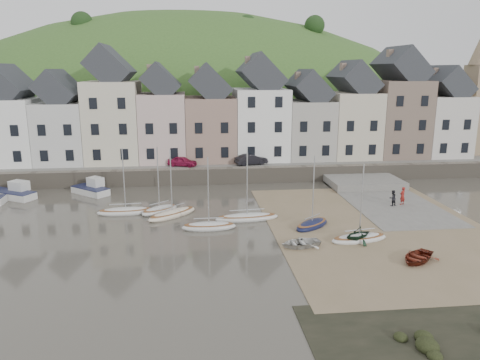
{
  "coord_description": "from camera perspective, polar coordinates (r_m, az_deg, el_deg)",
  "views": [
    {
      "loc": [
        -4.41,
        -34.78,
        12.93
      ],
      "look_at": [
        0.0,
        6.0,
        3.0
      ],
      "focal_mm": 34.32,
      "sensor_mm": 36.0,
      "label": 1
    }
  ],
  "objects": [
    {
      "name": "person_red",
      "position": [
        47.15,
        19.55,
        -1.86
      ],
      "size": [
        0.76,
        0.66,
        1.75
      ],
      "primitive_type": "imported",
      "rotation": [
        0.0,
        0.0,
        3.62
      ],
      "color": "maroon",
      "rests_on": "slipway"
    },
    {
      "name": "ground",
      "position": [
        37.37,
        0.99,
        -6.64
      ],
      "size": [
        160.0,
        160.0,
        0.0
      ],
      "primitive_type": "plane",
      "color": "#433F34",
      "rests_on": "ground"
    },
    {
      "name": "sailboat_1",
      "position": [
        43.13,
        -9.97,
        -3.68
      ],
      "size": [
        3.89,
        3.51,
        6.32
      ],
      "color": "silver",
      "rests_on": "ground"
    },
    {
      "name": "sailboat_0",
      "position": [
        43.42,
        -14.01,
        -3.78
      ],
      "size": [
        5.27,
        1.83,
        6.32
      ],
      "color": "silver",
      "rests_on": "ground"
    },
    {
      "name": "rowboat_red",
      "position": [
        34.15,
        21.17,
        -8.91
      ],
      "size": [
        3.88,
        3.73,
        0.65
      ],
      "primitive_type": "imported",
      "rotation": [
        0.0,
        0.0,
        -0.9
      ],
      "color": "maroon",
      "rests_on": "beach"
    },
    {
      "name": "rowboat_green",
      "position": [
        36.3,
        14.48,
        -6.55
      ],
      "size": [
        3.06,
        2.9,
        1.26
      ],
      "primitive_type": "imported",
      "rotation": [
        0.0,
        0.0,
        -1.13
      ],
      "color": "black",
      "rests_on": "beach"
    },
    {
      "name": "quay_land",
      "position": [
        68.03,
        -2.36,
        3.28
      ],
      "size": [
        90.0,
        30.0,
        1.5
      ],
      "primitive_type": "cube",
      "color": "#3A5E25",
      "rests_on": "ground"
    },
    {
      "name": "sailboat_4",
      "position": [
        40.43,
        0.88,
        -4.66
      ],
      "size": [
        5.74,
        1.97,
        6.32
      ],
      "color": "silver",
      "rests_on": "ground"
    },
    {
      "name": "sailboat_6",
      "position": [
        36.75,
        14.59,
        -7.02
      ],
      "size": [
        4.82,
        2.27,
        6.32
      ],
      "color": "silver",
      "rests_on": "ground"
    },
    {
      "name": "hillside",
      "position": [
        99.7,
        -6.22,
        -4.54
      ],
      "size": [
        134.4,
        84.0,
        84.0
      ],
      "color": "#3A5E25",
      "rests_on": "ground"
    },
    {
      "name": "shore_rocks",
      "position": [
        26.86,
        26.21,
        -16.4
      ],
      "size": [
        14.0,
        6.0,
        0.77
      ],
      "color": "black",
      "rests_on": "ground"
    },
    {
      "name": "sailboat_3",
      "position": [
        38.31,
        -3.89,
        -5.73
      ],
      "size": [
        4.53,
        1.55,
        6.32
      ],
      "color": "silver",
      "rests_on": "ground"
    },
    {
      "name": "quay_street",
      "position": [
        56.61,
        -1.58,
        2.01
      ],
      "size": [
        70.0,
        7.0,
        0.1
      ],
      "primitive_type": "cube",
      "color": "slate",
      "rests_on": "quay_land"
    },
    {
      "name": "rowboat_white",
      "position": [
        34.7,
        7.51,
        -7.73
      ],
      "size": [
        3.39,
        2.69,
        0.63
      ],
      "primitive_type": "imported",
      "rotation": [
        0.0,
        0.0,
        -1.39
      ],
      "color": "silver",
      "rests_on": "beach"
    },
    {
      "name": "sailboat_5",
      "position": [
        39.1,
        8.94,
        -5.46
      ],
      "size": [
        3.96,
        3.68,
        6.32
      ],
      "color": "#121739",
      "rests_on": "ground"
    },
    {
      "name": "townhouse_terrace",
      "position": [
        59.37,
        -0.18,
        8.19
      ],
      "size": [
        61.05,
        8.0,
        13.93
      ],
      "color": "white",
      "rests_on": "quay_land"
    },
    {
      "name": "motorboat_0",
      "position": [
        52.69,
        -26.35,
        -1.39
      ],
      "size": [
        5.48,
        4.09,
        1.7
      ],
      "color": "silver",
      "rests_on": "ground"
    },
    {
      "name": "sailboat_2",
      "position": [
        41.85,
        -8.42,
        -4.17
      ],
      "size": [
        4.93,
        4.49,
        6.32
      ],
      "color": "beige",
      "rests_on": "ground"
    },
    {
      "name": "car_right",
      "position": [
        55.8,
        1.41,
        2.57
      ],
      "size": [
        4.19,
        2.45,
        1.31
      ],
      "primitive_type": "imported",
      "rotation": [
        0.0,
        0.0,
        1.86
      ],
      "color": "black",
      "rests_on": "quay_street"
    },
    {
      "name": "motorboat_2",
      "position": [
        51.28,
        -17.96,
        -1.0
      ],
      "size": [
        4.44,
        4.2,
        1.7
      ],
      "color": "silver",
      "rests_on": "ground"
    },
    {
      "name": "car_left",
      "position": [
        55.35,
        -7.18,
        2.32
      ],
      "size": [
        3.76,
        2.51,
        1.19
      ],
      "primitive_type": "imported",
      "rotation": [
        0.0,
        0.0,
        1.22
      ],
      "color": "#9A1640",
      "rests_on": "quay_street"
    },
    {
      "name": "seawall",
      "position": [
        53.35,
        -1.27,
        0.57
      ],
      "size": [
        70.0,
        1.2,
        1.8
      ],
      "primitive_type": "cube",
      "color": "slate",
      "rests_on": "ground"
    },
    {
      "name": "beach",
      "position": [
        40.17,
        16.84,
        -5.73
      ],
      "size": [
        18.0,
        26.0,
        0.06
      ],
      "primitive_type": "cube",
      "color": "#7C6A4C",
      "rests_on": "ground"
    },
    {
      "name": "slipway",
      "position": [
        48.71,
        17.58,
        -2.37
      ],
      "size": [
        8.0,
        18.0,
        0.12
      ],
      "primitive_type": "cube",
      "color": "slate",
      "rests_on": "ground"
    },
    {
      "name": "person_dark",
      "position": [
        46.43,
        18.44,
        -2.14
      ],
      "size": [
        0.91,
        0.81,
        1.54
      ],
      "primitive_type": "imported",
      "rotation": [
        0.0,
        0.0,
        3.51
      ],
      "color": "black",
      "rests_on": "slipway"
    }
  ]
}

